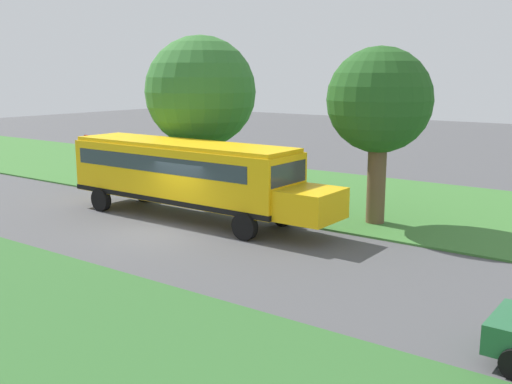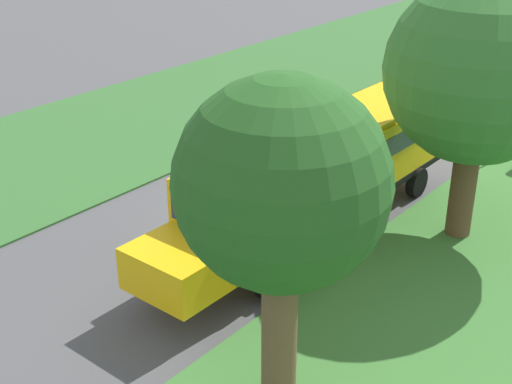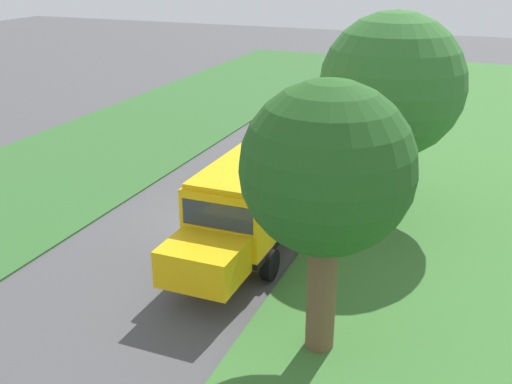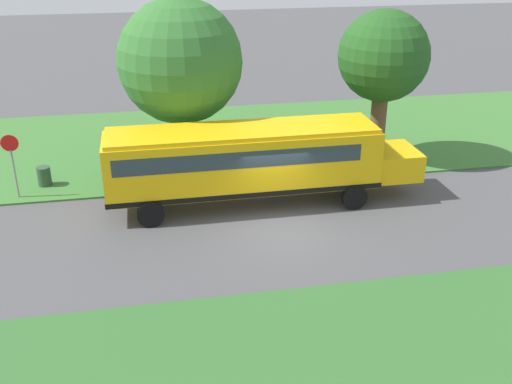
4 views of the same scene
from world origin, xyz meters
name	(u,v)px [view 1 (image 1 of 4)]	position (x,y,z in m)	size (l,w,h in m)	color
ground_plane	(159,233)	(0.00, 0.00, 0.00)	(120.00, 120.00, 0.00)	#4C4C4F
grass_verge	(300,191)	(-10.00, 0.00, 0.04)	(12.00, 80.00, 0.08)	#3D7533
school_bus	(187,172)	(-2.39, -0.72, 1.92)	(2.84, 12.42, 3.16)	yellow
oak_tree_beside_bus	(204,91)	(-5.92, -2.84, 5.09)	(5.19, 5.19, 7.66)	brown
oak_tree_roadside_mid	(378,100)	(-6.13, 5.86, 4.90)	(4.07, 4.07, 6.94)	brown
stop_sign	(87,154)	(-4.60, -9.91, 1.74)	(0.08, 0.68, 2.74)	gray
trash_bin	(115,177)	(-5.67, -9.00, 0.45)	(0.56, 0.56, 0.90)	#2D4C33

